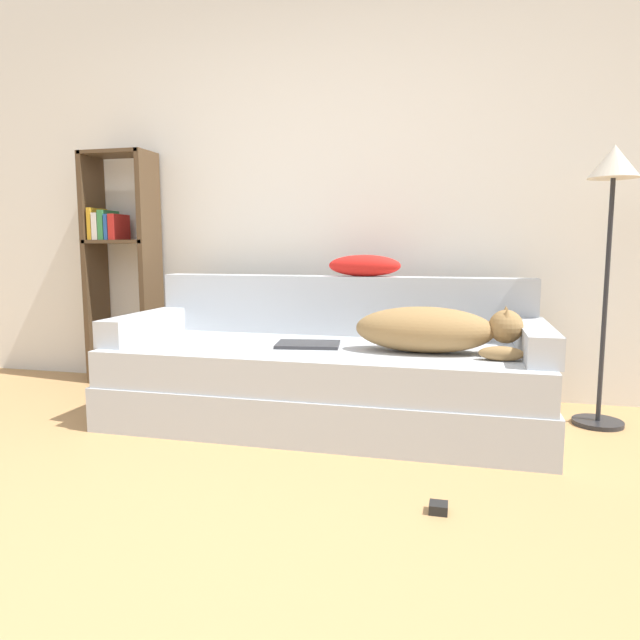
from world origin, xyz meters
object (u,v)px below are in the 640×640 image
throw_pillow (364,266)px  bookshelf (120,253)px  dog (433,330)px  laptop (308,344)px  power_adapter (438,508)px  floor_lamp (612,205)px  couch (324,384)px

throw_pillow → bookshelf: 1.74m
dog → throw_pillow: throw_pillow is taller
laptop → power_adapter: 1.23m
laptop → floor_lamp: size_ratio=0.25×
floor_lamp → couch: bearing=-168.1°
power_adapter → laptop: bearing=128.9°
throw_pillow → bookshelf: bearing=174.5°
throw_pillow → power_adapter: (0.51, -1.35, -0.82)m
dog → power_adapter: dog is taller
couch → laptop: (-0.08, -0.04, 0.22)m
couch → laptop: laptop is taller
laptop → bookshelf: size_ratio=0.23×
throw_pillow → bookshelf: bookshelf is taller
couch → power_adapter: size_ratio=34.65×
dog → throw_pillow: bearing=131.9°
laptop → bookshelf: (-1.51, 0.61, 0.47)m
dog → floor_lamp: (0.86, 0.37, 0.62)m
couch → floor_lamp: (1.43, 0.30, 0.95)m
couch → bookshelf: 1.83m
couch → dog: dog is taller
couch → laptop: bearing=-154.5°
throw_pillow → floor_lamp: floor_lamp is taller
throw_pillow → power_adapter: bearing=-69.5°
bookshelf → floor_lamp: size_ratio=1.09×
power_adapter → bookshelf: bearing=145.9°
couch → dog: 0.66m
couch → bookshelf: bookshelf is taller
floor_lamp → bookshelf: bearing=174.9°
couch → floor_lamp: size_ratio=1.56×
floor_lamp → throw_pillow: bearing=175.4°
dog → power_adapter: size_ratio=12.40×
couch → floor_lamp: floor_lamp is taller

